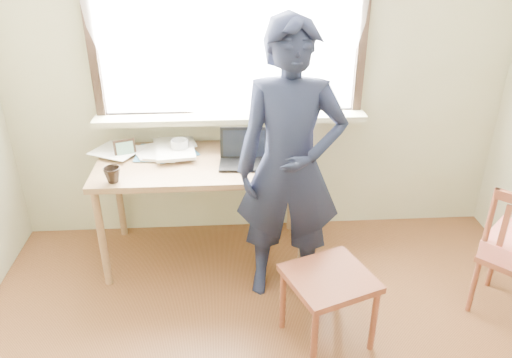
{
  "coord_description": "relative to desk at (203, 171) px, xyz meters",
  "views": [
    {
      "loc": [
        -0.23,
        -1.33,
        2.12
      ],
      "look_at": [
        -0.09,
        0.95,
        0.94
      ],
      "focal_mm": 35.0,
      "sensor_mm": 36.0,
      "label": 1
    }
  ],
  "objects": [
    {
      "name": "work_chair",
      "position": [
        0.7,
        -0.86,
        -0.29
      ],
      "size": [
        0.55,
        0.54,
        0.44
      ],
      "color": "brown",
      "rests_on": "ground"
    },
    {
      "name": "desk",
      "position": [
        0.0,
        0.0,
        0.0
      ],
      "size": [
        1.37,
        0.68,
        0.73
      ],
      "color": "olive",
      "rests_on": "ground"
    },
    {
      "name": "laptop",
      "position": [
        0.27,
        -0.04,
        0.13
      ],
      "size": [
        0.32,
        0.27,
        0.21
      ],
      "color": "black",
      "rests_on": "desk"
    },
    {
      "name": "book_a",
      "position": [
        -0.33,
        0.26,
        0.09
      ],
      "size": [
        0.19,
        0.26,
        0.02
      ],
      "primitive_type": "imported",
      "rotation": [
        0.0,
        0.0,
        -0.01
      ],
      "color": "white",
      "rests_on": "desk"
    },
    {
      "name": "room_shell",
      "position": [
        0.38,
        -1.43,
        0.98
      ],
      "size": [
        3.52,
        4.02,
        2.61
      ],
      "color": "beige",
      "rests_on": "ground"
    },
    {
      "name": "mouse",
      "position": [
        0.43,
        -0.1,
        0.09
      ],
      "size": [
        0.1,
        0.07,
        0.04
      ],
      "primitive_type": "ellipsoid",
      "color": "black",
      "rests_on": "desk"
    },
    {
      "name": "desk_clutter",
      "position": [
        -0.35,
        0.19,
        0.1
      ],
      "size": [
        0.81,
        0.5,
        0.05
      ],
      "color": "white",
      "rests_on": "desk"
    },
    {
      "name": "picture_frame",
      "position": [
        -0.51,
        0.1,
        0.13
      ],
      "size": [
        0.14,
        0.06,
        0.11
      ],
      "color": "black",
      "rests_on": "desk"
    },
    {
      "name": "mug_dark",
      "position": [
        -0.52,
        -0.26,
        0.12
      ],
      "size": [
        0.13,
        0.13,
        0.1
      ],
      "primitive_type": "imported",
      "rotation": [
        0.0,
        0.0,
        -0.33
      ],
      "color": "black",
      "rests_on": "desk"
    },
    {
      "name": "person",
      "position": [
        0.52,
        -0.39,
        0.2
      ],
      "size": [
        0.67,
        0.48,
        1.72
      ],
      "primitive_type": "imported",
      "rotation": [
        0.0,
        0.0,
        -0.11
      ],
      "color": "black",
      "rests_on": "ground"
    },
    {
      "name": "mug_white",
      "position": [
        -0.15,
        0.14,
        0.12
      ],
      "size": [
        0.14,
        0.14,
        0.1
      ],
      "primitive_type": "imported",
      "rotation": [
        0.0,
        0.0,
        0.15
      ],
      "color": "white",
      "rests_on": "desk"
    },
    {
      "name": "book_b",
      "position": [
        0.41,
        0.26,
        0.09
      ],
      "size": [
        0.21,
        0.27,
        0.02
      ],
      "primitive_type": "imported",
      "rotation": [
        0.0,
        0.0,
        -0.09
      ],
      "color": "white",
      "rests_on": "desk"
    }
  ]
}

